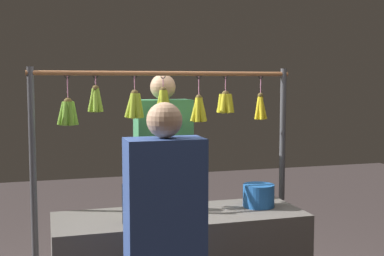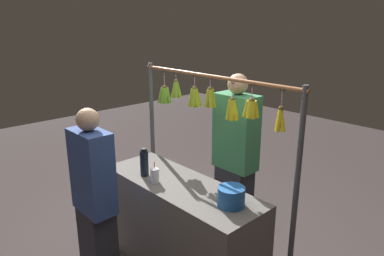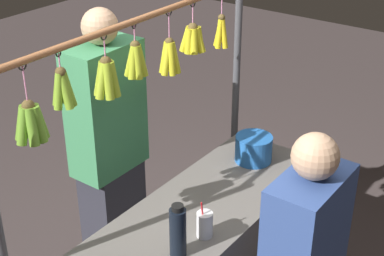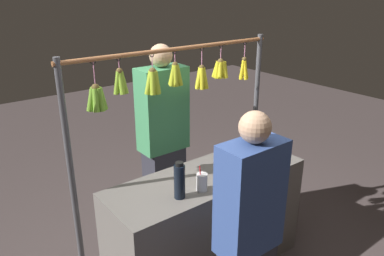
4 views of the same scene
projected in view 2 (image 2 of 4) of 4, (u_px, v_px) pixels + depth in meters
The scene contains 7 objects.
market_counter at pixel (181, 227), 3.26m from camera, with size 1.60×0.56×0.87m, color #66605B.
display_rack at pixel (209, 124), 3.27m from camera, with size 1.86×0.14×1.81m.
water_bottle at pixel (144, 163), 3.27m from camera, with size 0.08×0.08×0.26m.
blue_bucket at pixel (231, 197), 2.75m from camera, with size 0.21×0.21×0.15m, color #2463B5.
drink_cup at pixel (155, 175), 3.15m from camera, with size 0.08×0.08×0.19m.
vendor_person at pixel (235, 164), 3.54m from camera, with size 0.42×0.23×1.77m.
customer_person at pixel (95, 206), 2.90m from camera, with size 0.38×0.21×1.61m.
Camera 2 is at (-2.17, 1.87, 2.24)m, focal length 33.70 mm.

